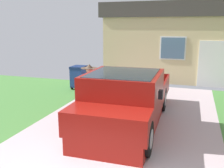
# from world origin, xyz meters

# --- Properties ---
(pickup_truck) EXTENTS (2.17, 5.17, 1.60)m
(pickup_truck) POSITION_xyz_m (-0.00, 3.75, 0.72)
(pickup_truck) COLOR maroon
(pickup_truck) RESTS_ON ground
(person_with_hat) EXTENTS (0.52, 0.52, 1.68)m
(person_with_hat) POSITION_xyz_m (-1.27, 4.16, 0.97)
(person_with_hat) COLOR #333842
(person_with_hat) RESTS_ON ground
(handbag) EXTENTS (0.32, 0.21, 0.45)m
(handbag) POSITION_xyz_m (-1.40, 3.96, 0.14)
(handbag) COLOR tan
(handbag) RESTS_ON ground
(house_with_garage) EXTENTS (10.97, 5.44, 3.97)m
(house_with_garage) POSITION_xyz_m (2.46, 12.24, 2.01)
(house_with_garage) COLOR #D2BC88
(house_with_garage) RESTS_ON ground
(wheeled_trash_bin) EXTENTS (0.60, 0.72, 1.04)m
(wheeled_trash_bin) POSITION_xyz_m (-3.21, 7.44, 0.57)
(wheeled_trash_bin) COLOR navy
(wheeled_trash_bin) RESTS_ON ground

